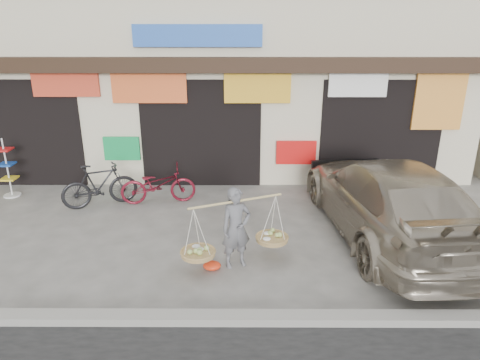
{
  "coord_description": "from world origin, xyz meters",
  "views": [
    {
      "loc": [
        1.03,
        -6.97,
        3.91
      ],
      "look_at": [
        0.99,
        0.9,
        1.07
      ],
      "focal_mm": 32.0,
      "sensor_mm": 36.0,
      "label": 1
    }
  ],
  "objects_px": {
    "display_rack": "(8,173)",
    "bike_1": "(100,185)",
    "bike_2": "(158,185)",
    "suv": "(387,198)",
    "street_vendor": "(236,232)"
  },
  "relations": [
    {
      "from": "suv",
      "to": "bike_2",
      "type": "bearing_deg",
      "value": -24.12
    },
    {
      "from": "suv",
      "to": "display_rack",
      "type": "xyz_separation_m",
      "value": [
        -8.43,
        1.99,
        -0.18
      ]
    },
    {
      "from": "street_vendor",
      "to": "bike_2",
      "type": "bearing_deg",
      "value": 100.74
    },
    {
      "from": "bike_2",
      "to": "display_rack",
      "type": "bearing_deg",
      "value": 74.11
    },
    {
      "from": "display_rack",
      "to": "bike_1",
      "type": "bearing_deg",
      "value": -13.97
    },
    {
      "from": "suv",
      "to": "display_rack",
      "type": "relative_size",
      "value": 3.79
    },
    {
      "from": "bike_1",
      "to": "display_rack",
      "type": "xyz_separation_m",
      "value": [
        -2.37,
        0.59,
        0.08
      ]
    },
    {
      "from": "bike_1",
      "to": "bike_2",
      "type": "xyz_separation_m",
      "value": [
        1.29,
        0.19,
        -0.06
      ]
    },
    {
      "from": "street_vendor",
      "to": "bike_2",
      "type": "distance_m",
      "value": 3.35
    },
    {
      "from": "bike_1",
      "to": "street_vendor",
      "type": "bearing_deg",
      "value": -154.54
    },
    {
      "from": "street_vendor",
      "to": "bike_2",
      "type": "height_order",
      "value": "street_vendor"
    },
    {
      "from": "bike_2",
      "to": "suv",
      "type": "height_order",
      "value": "suv"
    },
    {
      "from": "bike_1",
      "to": "display_rack",
      "type": "relative_size",
      "value": 1.16
    },
    {
      "from": "street_vendor",
      "to": "bike_2",
      "type": "xyz_separation_m",
      "value": [
        -1.85,
        2.79,
        -0.2
      ]
    },
    {
      "from": "bike_1",
      "to": "suv",
      "type": "xyz_separation_m",
      "value": [
        6.06,
        -1.4,
        0.26
      ]
    }
  ]
}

